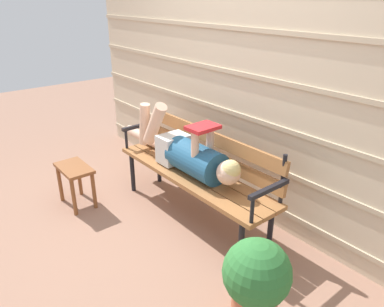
# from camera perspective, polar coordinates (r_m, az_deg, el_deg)

# --- Properties ---
(ground_plane) EXTENTS (12.00, 12.00, 0.00)m
(ground_plane) POSITION_cam_1_polar(r_m,az_deg,el_deg) (3.33, -1.58, -10.46)
(ground_plane) COLOR #936B56
(house_siding) EXTENTS (4.57, 0.08, 2.51)m
(house_siding) POSITION_cam_1_polar(r_m,az_deg,el_deg) (3.23, 7.16, 12.50)
(house_siding) COLOR beige
(house_siding) RESTS_ON ground
(park_bench) EXTENTS (1.72, 0.43, 0.83)m
(park_bench) POSITION_cam_1_polar(r_m,az_deg,el_deg) (3.19, 0.90, -2.02)
(park_bench) COLOR #9E6638
(park_bench) RESTS_ON ground
(reclining_person) EXTENTS (1.70, 0.28, 0.55)m
(reclining_person) POSITION_cam_1_polar(r_m,az_deg,el_deg) (3.15, -0.91, 0.18)
(reclining_person) COLOR #23567A
(footstool) EXTENTS (0.41, 0.24, 0.40)m
(footstool) POSITION_cam_1_polar(r_m,az_deg,el_deg) (3.60, -17.78, -3.29)
(footstool) COLOR brown
(footstool) RESTS_ON ground
(potted_plant) EXTENTS (0.40, 0.40, 0.60)m
(potted_plant) POSITION_cam_1_polar(r_m,az_deg,el_deg) (2.28, 9.96, -18.98)
(potted_plant) COLOR #AD5B3D
(potted_plant) RESTS_ON ground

